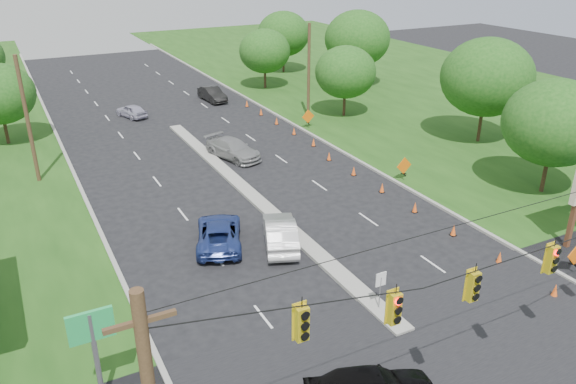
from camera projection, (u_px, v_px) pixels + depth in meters
grass_right at (561, 135)px, 50.15m from camera, size 40.00×160.00×0.06m
curb_left at (74, 175)px, 41.39m from camera, size 0.25×110.00×0.16m
curb_right at (312, 136)px, 49.89m from camera, size 0.25×110.00×0.16m
median at (249, 194)px, 38.34m from camera, size 1.00×34.00×0.18m
median_sign at (381, 284)px, 25.58m from camera, size 0.55×0.06×2.05m
signal_span at (513, 299)px, 18.46m from camera, size 25.60×0.32×9.00m
utility_pole_far_left at (28, 121)px, 38.55m from camera, size 0.28×0.28×9.00m
utility_pole_far_right at (309, 72)px, 53.13m from camera, size 0.28×0.28×9.00m
cone_0 at (555, 290)px, 27.06m from camera, size 0.32×0.32×0.70m
cone_1 at (500, 257)px, 29.89m from camera, size 0.32×0.32×0.70m
cone_2 at (454, 230)px, 32.73m from camera, size 0.32×0.32×0.70m
cone_3 at (415, 207)px, 35.57m from camera, size 0.32×0.32×0.70m
cone_4 at (382, 188)px, 38.41m from camera, size 0.32×0.32×0.70m
cone_5 at (354, 171)px, 41.25m from camera, size 0.32×0.32×0.70m
cone_6 at (329, 156)px, 44.09m from camera, size 0.32×0.32×0.70m
cone_7 at (314, 142)px, 47.18m from camera, size 0.32×0.32×0.70m
cone_8 at (294, 131)px, 50.02m from camera, size 0.32×0.32×0.70m
cone_9 at (277, 121)px, 52.86m from camera, size 0.32×0.32×0.70m
cone_10 at (261, 112)px, 55.69m from camera, size 0.32×0.32×0.70m
cone_11 at (247, 104)px, 58.53m from camera, size 0.32×0.32×0.70m
work_sign_0 at (576, 255)px, 28.65m from camera, size 1.27×0.58×1.37m
work_sign_1 at (404, 167)px, 40.01m from camera, size 1.27×0.58×1.37m
work_sign_2 at (308, 117)px, 51.36m from camera, size 1.27×0.58×1.37m
tree_7 at (555, 123)px, 36.60m from camera, size 6.72×6.72×7.84m
tree_8 at (487, 77)px, 46.14m from camera, size 7.56×7.56×8.82m
tree_9 at (346, 72)px, 53.85m from camera, size 5.88×5.88×6.86m
tree_10 at (357, 39)px, 64.83m from camera, size 7.56×7.56×8.82m
tree_11 at (283, 34)px, 72.32m from camera, size 6.72×6.72×7.84m
tree_12 at (265, 51)px, 64.37m from camera, size 5.88×5.88×6.86m
white_sedan at (280, 233)px, 31.48m from camera, size 3.38×5.19×1.62m
blue_pickup at (219, 233)px, 31.61m from camera, size 4.17×5.78×1.46m
silver_car_far at (233, 149)px, 44.41m from camera, size 3.61×5.65×1.52m
silver_car_oncoming at (132, 111)px, 54.91m from camera, size 2.72×4.10×1.30m
dark_car_receding at (212, 94)px, 60.54m from camera, size 1.94×4.70×1.51m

